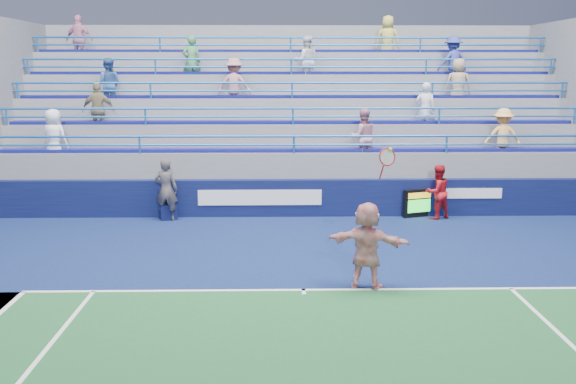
{
  "coord_description": "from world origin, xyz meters",
  "views": [
    {
      "loc": [
        -0.55,
        -11.98,
        4.28
      ],
      "look_at": [
        -0.25,
        2.5,
        1.5
      ],
      "focal_mm": 40.0,
      "sensor_mm": 36.0,
      "label": 1
    }
  ],
  "objects_px": {
    "line_judge": "(166,190)",
    "ball_girl": "(437,192)",
    "judge_chair": "(168,210)",
    "serve_speed_board": "(422,203)",
    "tennis_player": "(367,245)"
  },
  "relations": [
    {
      "from": "judge_chair",
      "to": "ball_girl",
      "type": "xyz_separation_m",
      "value": [
        7.79,
        -0.09,
        0.53
      ]
    },
    {
      "from": "ball_girl",
      "to": "judge_chair",
      "type": "bearing_deg",
      "value": -23.05
    },
    {
      "from": "serve_speed_board",
      "to": "line_judge",
      "type": "height_order",
      "value": "line_judge"
    },
    {
      "from": "judge_chair",
      "to": "line_judge",
      "type": "bearing_deg",
      "value": -89.43
    },
    {
      "from": "tennis_player",
      "to": "ball_girl",
      "type": "xyz_separation_m",
      "value": [
        2.88,
        5.92,
        -0.09
      ]
    },
    {
      "from": "line_judge",
      "to": "ball_girl",
      "type": "distance_m",
      "value": 7.79
    },
    {
      "from": "tennis_player",
      "to": "serve_speed_board",
      "type": "bearing_deg",
      "value": 67.96
    },
    {
      "from": "judge_chair",
      "to": "line_judge",
      "type": "xyz_separation_m",
      "value": [
        0.0,
        -0.15,
        0.63
      ]
    },
    {
      "from": "tennis_player",
      "to": "ball_girl",
      "type": "height_order",
      "value": "tennis_player"
    },
    {
      "from": "judge_chair",
      "to": "tennis_player",
      "type": "bearing_deg",
      "value": -50.79
    },
    {
      "from": "serve_speed_board",
      "to": "judge_chair",
      "type": "xyz_separation_m",
      "value": [
        -7.41,
        -0.17,
        -0.15
      ]
    },
    {
      "from": "line_judge",
      "to": "serve_speed_board",
      "type": "bearing_deg",
      "value": -172.19
    },
    {
      "from": "serve_speed_board",
      "to": "judge_chair",
      "type": "distance_m",
      "value": 7.42
    },
    {
      "from": "serve_speed_board",
      "to": "tennis_player",
      "type": "relative_size",
      "value": 0.42
    },
    {
      "from": "serve_speed_board",
      "to": "line_judge",
      "type": "bearing_deg",
      "value": -177.57
    }
  ]
}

